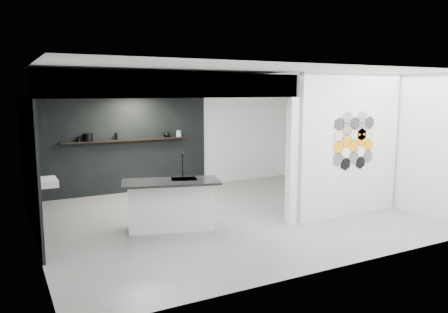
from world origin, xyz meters
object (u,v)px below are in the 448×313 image
stockpot (88,137)px  glass_vase (179,134)px  bottle_dark (116,136)px  kettle (167,134)px  wall_basin (45,182)px  glass_bowl (179,135)px  partition_panel (350,145)px  kitchen_island (171,204)px  utensil_cup (79,139)px

stockpot → glass_vase: size_ratio=1.37×
bottle_dark → kettle: bearing=0.0°
wall_basin → glass_bowl: 4.00m
partition_panel → kitchen_island: (-3.49, 0.74, -0.94)m
partition_panel → kitchen_island: size_ratio=1.53×
utensil_cup → bottle_dark: bearing=0.0°
kitchen_island → glass_vase: (1.42, 3.12, 0.94)m
partition_panel → wall_basin: (-5.46, 1.80, -0.55)m
kettle → bottle_dark: size_ratio=1.00×
glass_bowl → wall_basin: bearing=-148.7°
glass_bowl → bottle_dark: size_ratio=0.80×
stockpot → glass_bowl: stockpot is taller
stockpot → bottle_dark: size_ratio=1.29×
glass_vase → bottle_dark: (-1.59, 0.00, 0.00)m
partition_panel → glass_vase: partition_panel is taller
kettle → glass_bowl: bearing=13.4°
kitchen_island → bottle_dark: size_ratio=10.85×
partition_panel → utensil_cup: (-4.52, 3.87, -0.03)m
kitchen_island → stockpot: bearing=120.6°
utensil_cup → kettle: bearing=0.0°
glass_bowl → stockpot: bearing=180.0°
bottle_dark → utensil_cup: (-0.86, 0.00, -0.03)m
bottle_dark → utensil_cup: 0.86m
partition_panel → bottle_dark: bearing=133.4°
utensil_cup → partition_panel: bearing=-40.6°
wall_basin → kitchen_island: size_ratio=0.33×
wall_basin → glass_bowl: (3.39, 2.07, 0.52)m
kitchen_island → kettle: size_ratio=10.88×
partition_panel → utensil_cup: bearing=139.4°
partition_panel → stockpot: (-4.31, 3.87, 0.01)m
kettle → bottle_dark: (-1.27, 0.00, 0.01)m
kettle → stockpot: bearing=-166.6°
glass_bowl → kitchen_island: bearing=-114.4°
wall_basin → kitchen_island: (1.97, -1.06, -0.39)m
wall_basin → utensil_cup: (0.95, 2.07, 0.52)m
bottle_dark → wall_basin: bearing=-131.2°
wall_basin → bottle_dark: (1.80, 2.07, 0.55)m
kitchen_island → bottle_dark: 3.27m
wall_basin → glass_vase: (3.39, 2.07, 0.55)m
glass_bowl → glass_vase: glass_vase is taller
kettle → glass_bowl: 0.32m
glass_vase → stockpot: bearing=180.0°
partition_panel → wall_basin: partition_panel is taller
partition_panel → bottle_dark: 5.32m
kettle → kitchen_island: bearing=-96.0°
glass_bowl → glass_vase: bearing=0.0°
kettle → glass_vase: (0.32, 0.00, 0.01)m
partition_panel → wall_basin: size_ratio=4.67×
wall_basin → glass_bowl: glass_bowl is taller
wall_basin → utensil_cup: bearing=65.3°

